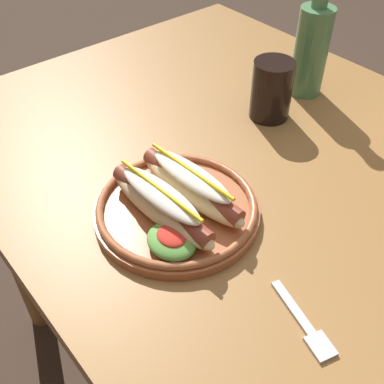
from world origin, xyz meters
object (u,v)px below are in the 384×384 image
object	(u,v)px
soda_cup	(272,90)
fork	(305,325)
glass_bottle	(312,47)
hot_dog_plate	(176,204)

from	to	relation	value
soda_cup	fork	bearing A→B (deg)	-41.10
fork	glass_bottle	bearing A→B (deg)	146.00
soda_cup	glass_bottle	distance (m)	0.13
hot_dog_plate	fork	distance (m)	0.25
glass_bottle	soda_cup	bearing A→B (deg)	-83.08
soda_cup	glass_bottle	size ratio (longest dim) A/B	0.44
fork	soda_cup	xyz separation A→B (m)	(-0.35, 0.31, 0.05)
hot_dog_plate	glass_bottle	distance (m)	0.46
fork	hot_dog_plate	bearing A→B (deg)	-163.63
hot_dog_plate	soda_cup	world-z (taller)	soda_cup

